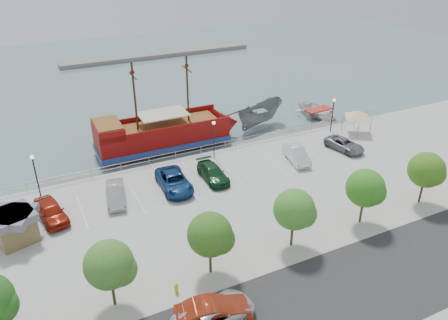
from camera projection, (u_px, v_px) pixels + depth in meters
name	position (u px, v px, depth m)	size (l,w,h in m)	color
ground	(242.00, 193.00, 43.32)	(160.00, 160.00, 0.00)	slate
street	(352.00, 290.00, 30.13)	(100.00, 8.00, 0.04)	#252525
sidewalk	(301.00, 241.00, 34.90)	(100.00, 4.00, 0.05)	#A09988
seawall_railing	(209.00, 148.00, 48.82)	(50.00, 0.06, 1.00)	gray
far_shore	(159.00, 55.00, 90.82)	(40.00, 3.00, 0.80)	slate
pirate_ship	(173.00, 133.00, 51.75)	(18.04, 5.23, 11.35)	maroon
patrol_boat	(260.00, 116.00, 57.46)	(2.94, 7.81, 3.02)	slate
speedboat	(318.00, 112.00, 60.95)	(4.79, 6.70, 1.39)	white
dock_west	(71.00, 183.00, 44.71)	(6.43, 1.84, 0.37)	slate
dock_mid	(264.00, 141.00, 53.69)	(7.49, 2.14, 0.43)	gray
dock_east	(319.00, 129.00, 56.99)	(7.77, 2.22, 0.44)	slate
shed	(14.00, 226.00, 34.46)	(3.92, 3.92, 2.60)	brown
canopy_tent	(358.00, 111.00, 52.70)	(4.58, 4.58, 3.27)	slate
street_van	(215.00, 314.00, 27.30)	(2.51, 5.45, 1.51)	#BBBDC0
street_sedan	(213.00, 311.00, 27.44)	(1.69, 4.86, 1.60)	maroon
fire_hydrant	(176.00, 288.00, 29.78)	(0.28, 0.28, 0.80)	gold
lamp_post_left	(34.00, 168.00, 39.62)	(0.36, 0.36, 4.28)	black
lamp_post_mid	(214.00, 133.00, 46.68)	(0.36, 0.36, 4.28)	black
lamp_post_right	(333.00, 109.00, 52.95)	(0.36, 0.36, 4.28)	black
tree_b	(112.00, 266.00, 27.50)	(3.30, 3.20, 5.00)	#473321
tree_c	(212.00, 236.00, 30.25)	(3.30, 3.20, 5.00)	#473321
tree_d	(296.00, 210.00, 32.99)	(3.30, 3.20, 5.00)	#473321
tree_e	(367.00, 189.00, 35.73)	(3.30, 3.20, 5.00)	#473321
tree_f	(428.00, 171.00, 38.48)	(3.30, 3.20, 5.00)	#473321
parked_car_a	(51.00, 211.00, 37.26)	(1.94, 4.82, 1.64)	maroon
parked_car_b	(116.00, 194.00, 39.89)	(1.63, 4.68, 1.54)	#A5A5A5
parked_car_c	(174.00, 181.00, 41.84)	(2.61, 5.67, 1.57)	navy
parked_car_d	(213.00, 173.00, 43.42)	(2.01, 4.95, 1.44)	#163E21
parked_car_f	(297.00, 154.00, 46.93)	(1.64, 4.71, 1.55)	silver
parked_car_g	(344.00, 145.00, 49.41)	(2.19, 4.76, 1.32)	slate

